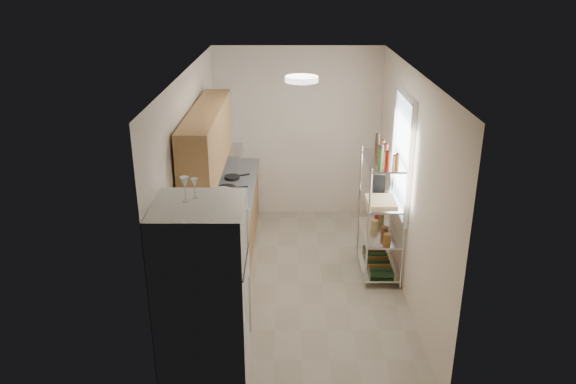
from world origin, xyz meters
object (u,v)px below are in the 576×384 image
espresso_machine (379,180)px  rice_cooker (221,199)px  refrigerator (204,300)px  frying_pan_large (226,189)px  cutting_board (381,201)px

espresso_machine → rice_cooker: bearing=-162.8°
rice_cooker → espresso_machine: espresso_machine is taller
rice_cooker → refrigerator: bearing=-87.8°
refrigerator → frying_pan_large: bearing=91.9°
cutting_board → frying_pan_large: bearing=160.8°
cutting_board → espresso_machine: size_ratio=1.73×
rice_cooker → espresso_machine: size_ratio=1.12×
refrigerator → rice_cooker: refrigerator is taller
espresso_machine → cutting_board: bearing=-87.4°
refrigerator → rice_cooker: (-0.08, 2.08, 0.10)m
cutting_board → espresso_machine: espresso_machine is taller
refrigerator → espresso_machine: refrigerator is taller
refrigerator → espresso_machine: size_ratio=7.21×
rice_cooker → frying_pan_large: 0.60m
refrigerator → frying_pan_large: refrigerator is taller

